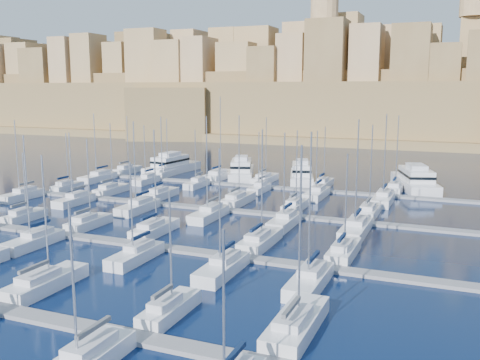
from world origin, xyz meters
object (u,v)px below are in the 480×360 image
at_px(sailboat_4, 169,309).
at_px(motor_yacht_d, 415,180).
at_px(motor_yacht_b, 241,170).
at_px(motor_yacht_c, 302,174).
at_px(motor_yacht_a, 172,166).

bearing_deg(sailboat_4, motor_yacht_d, 78.28).
distance_m(motor_yacht_b, motor_yacht_c, 14.04).
distance_m(sailboat_4, motor_yacht_a, 81.46).
height_order(sailboat_4, motor_yacht_d, sailboat_4).
xyz_separation_m(motor_yacht_a, motor_yacht_d, (54.92, 0.86, -0.00)).
bearing_deg(motor_yacht_d, motor_yacht_a, -179.10).
distance_m(motor_yacht_a, motor_yacht_b, 18.00).
bearing_deg(motor_yacht_a, motor_yacht_c, -1.53).
height_order(motor_yacht_b, motor_yacht_d, same).
bearing_deg(sailboat_4, motor_yacht_c, 96.51).
bearing_deg(motor_yacht_d, motor_yacht_c, -175.72).
xyz_separation_m(sailboat_4, motor_yacht_b, (-22.03, 70.61, 1.02)).
bearing_deg(motor_yacht_d, motor_yacht_b, -178.16).
height_order(motor_yacht_b, motor_yacht_c, same).
height_order(motor_yacht_a, motor_yacht_c, same).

